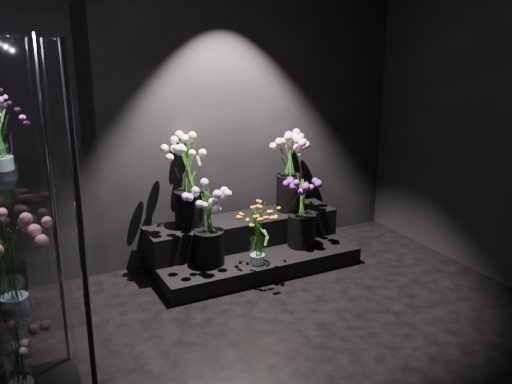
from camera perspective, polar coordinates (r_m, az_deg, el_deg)
floor at (r=3.84m, az=6.53°, el=-16.81°), size 4.00×4.00×0.00m
wall_back at (r=5.02m, az=-5.68°, el=8.62°), size 4.00×0.00×4.00m
display_riser at (r=5.15m, az=-0.81°, el=-5.37°), size 1.78×0.79×0.40m
display_case at (r=3.05m, az=-23.15°, el=-5.59°), size 0.56×0.94×2.06m
bouquet_orange_bells at (r=4.73m, az=0.14°, el=-4.11°), size 0.33×0.33×0.53m
bouquet_lilac at (r=4.70m, az=-4.78°, el=-2.95°), size 0.40×0.40×0.66m
bouquet_purple at (r=5.08m, az=4.64°, el=-1.57°), size 0.39×0.39×0.67m
bouquet_cream_roses at (r=4.86m, az=-6.79°, el=1.54°), size 0.47×0.47×0.78m
bouquet_pink_roses at (r=5.25m, az=3.42°, el=2.52°), size 0.36×0.36×0.73m
bouquet_case_pink at (r=2.87m, az=-23.40°, el=-6.70°), size 0.39×0.39×0.46m
bouquet_case_base_pink at (r=3.52m, az=-22.72°, el=-15.08°), size 0.38×0.38×0.46m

